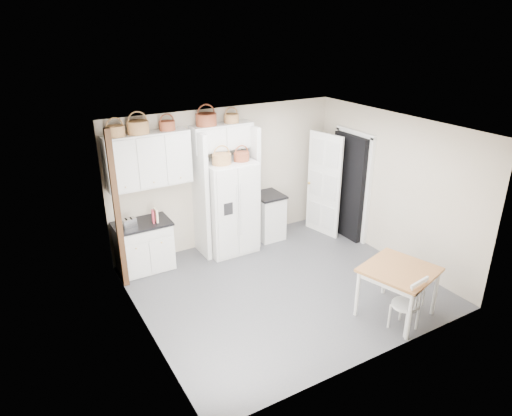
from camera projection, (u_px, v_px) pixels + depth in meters
floor at (283, 286)px, 7.44m from camera, size 4.50×4.50×0.00m
ceiling at (287, 129)px, 6.44m from camera, size 4.50×4.50×0.00m
wall_back at (226, 177)px, 8.54m from camera, size 4.50×0.00×4.50m
wall_left at (140, 248)px, 5.90m from camera, size 0.00×4.00×4.00m
wall_right at (392, 188)px, 7.99m from camera, size 0.00×4.00×4.00m
refrigerator at (229, 207)px, 8.33m from camera, size 0.89×0.72×1.73m
base_cab_left at (144, 247)px, 7.83m from camera, size 0.90×0.57×0.84m
base_cab_right at (268, 217)px, 8.98m from camera, size 0.49×0.59×0.87m
dining_table at (397, 292)px, 6.60m from camera, size 1.15×1.15×0.77m
windsor_chair at (405, 304)px, 6.29m from camera, size 0.44×0.41×0.80m
counter_left at (142, 224)px, 7.66m from camera, size 0.94×0.61×0.04m
counter_right at (268, 195)px, 8.80m from camera, size 0.53×0.63×0.04m
toaster at (129, 223)px, 7.45m from camera, size 0.25×0.17×0.16m
cookbook_red at (153, 216)px, 7.63m from camera, size 0.06×0.14×0.21m
cookbook_cream at (156, 215)px, 7.65m from camera, size 0.04×0.16×0.23m
basket_upper_a at (115, 131)px, 7.05m from camera, size 0.29×0.29×0.16m
basket_upper_b at (138, 127)px, 7.21m from camera, size 0.35×0.35×0.20m
basket_upper_c at (167, 126)px, 7.45m from camera, size 0.26×0.26×0.15m
basket_bridge_a at (206, 120)px, 7.76m from camera, size 0.36×0.36×0.20m
basket_bridge_b at (231, 118)px, 7.99m from camera, size 0.27×0.27×0.15m
basket_fridge_a at (222, 159)px, 7.80m from camera, size 0.34×0.34×0.18m
basket_fridge_b at (242, 157)px, 7.99m from camera, size 0.28×0.28×0.15m
upper_cabinet at (148, 160)px, 7.48m from camera, size 1.40×0.34×0.90m
bridge_cabinet at (222, 137)px, 8.02m from camera, size 1.12×0.34×0.45m
fridge_panel_left at (201, 196)px, 8.05m from camera, size 0.08×0.60×2.30m
fridge_panel_right at (251, 186)px, 8.52m from camera, size 0.08×0.60×2.30m
trim_post at (117, 212)px, 7.00m from camera, size 0.09×0.09×2.60m
doorway_void at (349, 187)px, 8.85m from camera, size 0.18×0.85×2.05m
door_slab at (324, 185)px, 8.95m from camera, size 0.21×0.79×2.05m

